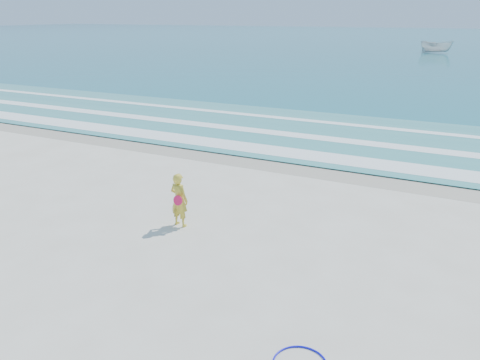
% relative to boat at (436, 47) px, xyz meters
% --- Properties ---
extents(ground, '(400.00, 400.00, 0.00)m').
position_rel_boat_xyz_m(ground, '(-0.33, -68.38, -0.94)').
color(ground, silver).
rests_on(ground, ground).
extents(wet_sand, '(400.00, 2.40, 0.00)m').
position_rel_boat_xyz_m(wet_sand, '(-0.33, -59.38, -0.94)').
color(wet_sand, '#B2A893').
rests_on(wet_sand, ground).
extents(ocean, '(400.00, 190.00, 0.04)m').
position_rel_boat_xyz_m(ocean, '(-0.33, 36.62, -0.92)').
color(ocean, '#19727F').
rests_on(ocean, ground).
extents(shallow, '(400.00, 10.00, 0.01)m').
position_rel_boat_xyz_m(shallow, '(-0.33, -54.38, -0.90)').
color(shallow, '#59B7AD').
rests_on(shallow, ocean).
extents(foam_near, '(400.00, 1.40, 0.01)m').
position_rel_boat_xyz_m(foam_near, '(-0.33, -58.08, -0.89)').
color(foam_near, white).
rests_on(foam_near, shallow).
extents(foam_mid, '(400.00, 0.90, 0.01)m').
position_rel_boat_xyz_m(foam_mid, '(-0.33, -55.18, -0.89)').
color(foam_mid, white).
rests_on(foam_mid, shallow).
extents(foam_far, '(400.00, 0.60, 0.01)m').
position_rel_boat_xyz_m(foam_far, '(-0.33, -51.88, -0.89)').
color(foam_far, white).
rests_on(foam_far, shallow).
extents(boat, '(4.97, 2.96, 1.80)m').
position_rel_boat_xyz_m(boat, '(0.00, 0.00, 0.00)').
color(boat, silver).
rests_on(boat, ocean).
extents(woman, '(0.58, 0.43, 1.49)m').
position_rel_boat_xyz_m(woman, '(-1.23, -65.86, -0.20)').
color(woman, gold).
rests_on(woman, ground).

